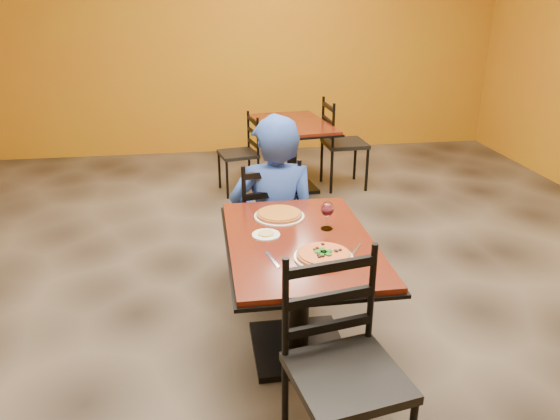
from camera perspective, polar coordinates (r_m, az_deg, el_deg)
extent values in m
cube|color=black|center=(3.76, 0.58, -10.24)|extent=(7.00, 8.00, 0.01)
cube|color=#AB5E13|center=(7.17, -4.74, 18.07)|extent=(7.00, 0.01, 3.00)
cube|color=#59180E|center=(2.97, 2.17, -3.41)|extent=(0.80, 1.20, 0.03)
cube|color=black|center=(2.98, 2.16, -3.84)|extent=(0.83, 1.23, 0.02)
cylinder|color=black|center=(3.15, 2.07, -9.41)|extent=(0.12, 0.12, 0.66)
cube|color=black|center=(3.35, 1.99, -14.51)|extent=(0.55, 0.55, 0.04)
cube|color=#59180E|center=(5.71, 1.33, 9.29)|extent=(0.85, 1.16, 0.03)
cube|color=black|center=(5.72, 1.33, 9.06)|extent=(0.88, 1.20, 0.02)
cylinder|color=black|center=(5.80, 1.30, 5.78)|extent=(0.11, 0.11, 0.66)
cube|color=black|center=(5.91, 1.27, 2.52)|extent=(0.55, 0.55, 0.04)
imported|color=navy|center=(3.72, -0.61, 0.61)|extent=(0.66, 0.46, 1.29)
cylinder|color=white|center=(2.76, 4.71, -5.11)|extent=(0.31, 0.31, 0.01)
cylinder|color=maroon|center=(2.76, 4.73, -4.81)|extent=(0.28, 0.28, 0.02)
cylinder|color=white|center=(3.25, -0.08, -0.68)|extent=(0.31, 0.31, 0.01)
cylinder|color=gold|center=(3.24, -0.08, -0.42)|extent=(0.28, 0.28, 0.02)
cylinder|color=white|center=(3.00, -1.51, -2.70)|extent=(0.16, 0.16, 0.01)
cylinder|color=tan|center=(3.00, -1.52, -2.54)|extent=(0.09, 0.09, 0.01)
cube|color=silver|center=(2.74, -0.86, -5.32)|extent=(0.06, 0.19, 0.00)
cube|color=silver|center=(2.85, 8.10, -4.40)|extent=(0.13, 0.18, 0.00)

